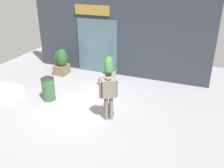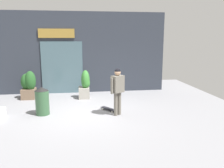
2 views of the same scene
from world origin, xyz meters
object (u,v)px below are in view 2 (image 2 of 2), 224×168
skateboarder (118,87)px  skateboard (109,109)px  planter_box_right (85,85)px  trash_bin (42,101)px  planter_box_left (29,85)px

skateboarder → skateboard: 1.09m
skateboard → planter_box_right: size_ratio=0.58×
skateboarder → skateboard: skateboarder is taller
trash_bin → planter_box_left: bearing=111.3°
planter_box_left → planter_box_right: bearing=-5.9°
skateboard → planter_box_right: (-0.82, 1.97, 0.52)m
skateboarder → planter_box_right: size_ratio=1.31×
skateboard → planter_box_right: bearing=-15.1°
skateboard → planter_box_left: size_ratio=0.58×
skateboarder → trash_bin: (-2.57, 0.42, -0.50)m
skateboard → skateboarder: bearing=165.1°
trash_bin → planter_box_right: bearing=53.8°
planter_box_left → planter_box_right: planter_box_right is taller
planter_box_left → trash_bin: (0.91, -2.33, -0.13)m
planter_box_left → skateboarder: bearing=-38.3°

